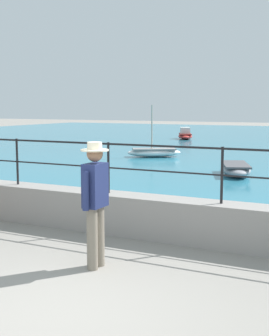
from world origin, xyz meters
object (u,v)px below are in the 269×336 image
at_px(boat_0, 235,169).
at_px(boat_6, 154,152).
at_px(person_walking, 95,198).
at_px(boat_3, 185,135).

xyz_separation_m(boat_0, boat_6, (-4.46, 3.69, 0.01)).
height_order(person_walking, boat_0, person_walking).
height_order(person_walking, boat_3, person_walking).
distance_m(person_walking, boat_3, 24.89).
bearing_deg(boat_3, person_walking, -72.74).
bearing_deg(boat_6, person_walking, -69.49).
xyz_separation_m(boat_3, boat_6, (2.58, -10.91, -0.06)).
distance_m(boat_3, boat_6, 11.21).
relative_size(person_walking, boat_0, 0.71).
bearing_deg(boat_0, person_walking, -87.81).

